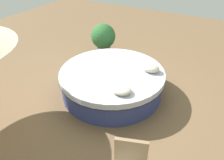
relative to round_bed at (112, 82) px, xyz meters
The scene contains 5 objects.
ground_plane 0.35m from the round_bed, ahead, with size 16.00×16.00×0.00m, color brown.
round_bed is the anchor object (origin of this frame).
throw_pillow_0 1.01m from the round_bed, 48.28° to the right, with size 0.45×0.38×0.15m, color beige.
throw_pillow_1 1.05m from the round_bed, 28.49° to the left, with size 0.44×0.33×0.21m, color beige.
planter 2.38m from the round_bed, 126.57° to the left, with size 0.84×0.84×1.08m.
Camera 1 is at (2.31, -4.13, 3.52)m, focal length 35.11 mm.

